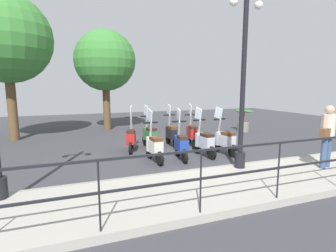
{
  "coord_description": "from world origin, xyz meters",
  "views": [
    {
      "loc": [
        -7.8,
        3.53,
        2.21
      ],
      "look_at": [
        0.2,
        0.5,
        0.9
      ],
      "focal_mm": 28.0,
      "sensor_mm": 36.0,
      "label": 1
    }
  ],
  "objects_px": {
    "scooter_near_0": "(225,140)",
    "scooter_far_0": "(192,133)",
    "tree_large": "(6,39)",
    "scooter_far_1": "(172,133)",
    "tree_distant": "(105,61)",
    "scooter_near_2": "(181,144)",
    "scooter_far_2": "(150,135)",
    "scooter_far_3": "(131,137)",
    "scooter_near_3": "(154,146)",
    "pedestrian_with_bag": "(327,132)",
    "potted_palm": "(243,122)",
    "scooter_near_1": "(204,141)",
    "lamp_post_near": "(243,89)"
  },
  "relations": [
    {
      "from": "tree_distant",
      "to": "scooter_far_3",
      "type": "height_order",
      "value": "tree_distant"
    },
    {
      "from": "tree_large",
      "to": "scooter_near_3",
      "type": "xyz_separation_m",
      "value": [
        -4.99,
        -4.42,
        -3.53
      ]
    },
    {
      "from": "scooter_near_2",
      "to": "scooter_near_3",
      "type": "relative_size",
      "value": 1.0
    },
    {
      "from": "tree_large",
      "to": "scooter_far_1",
      "type": "relative_size",
      "value": 3.75
    },
    {
      "from": "potted_palm",
      "to": "scooter_near_3",
      "type": "relative_size",
      "value": 0.69
    },
    {
      "from": "tree_large",
      "to": "scooter_far_3",
      "type": "bearing_deg",
      "value": -130.64
    },
    {
      "from": "scooter_far_1",
      "to": "tree_large",
      "type": "bearing_deg",
      "value": 62.49
    },
    {
      "from": "scooter_far_0",
      "to": "scooter_far_2",
      "type": "distance_m",
      "value": 1.6
    },
    {
      "from": "pedestrian_with_bag",
      "to": "tree_large",
      "type": "relative_size",
      "value": 0.28
    },
    {
      "from": "tree_large",
      "to": "scooter_far_0",
      "type": "distance_m",
      "value": 8.08
    },
    {
      "from": "tree_distant",
      "to": "scooter_near_2",
      "type": "xyz_separation_m",
      "value": [
        -6.38,
        -1.32,
        -2.94
      ]
    },
    {
      "from": "scooter_near_1",
      "to": "scooter_far_3",
      "type": "relative_size",
      "value": 1.0
    },
    {
      "from": "tree_distant",
      "to": "scooter_near_0",
      "type": "distance_m",
      "value": 7.56
    },
    {
      "from": "lamp_post_near",
      "to": "tree_large",
      "type": "bearing_deg",
      "value": 42.53
    },
    {
      "from": "scooter_far_3",
      "to": "scooter_far_1",
      "type": "bearing_deg",
      "value": -64.7
    },
    {
      "from": "potted_palm",
      "to": "scooter_near_0",
      "type": "relative_size",
      "value": 0.69
    },
    {
      "from": "potted_palm",
      "to": "scooter_far_0",
      "type": "relative_size",
      "value": 0.69
    },
    {
      "from": "lamp_post_near",
      "to": "scooter_far_0",
      "type": "bearing_deg",
      "value": -4.04
    },
    {
      "from": "scooter_near_0",
      "to": "scooter_far_3",
      "type": "xyz_separation_m",
      "value": [
        1.52,
        2.73,
        0.0
      ]
    },
    {
      "from": "lamp_post_near",
      "to": "scooter_far_3",
      "type": "xyz_separation_m",
      "value": [
        3.22,
        2.09,
        -1.66
      ]
    },
    {
      "from": "potted_palm",
      "to": "scooter_far_1",
      "type": "bearing_deg",
      "value": 111.05
    },
    {
      "from": "scooter_near_1",
      "to": "scooter_far_3",
      "type": "distance_m",
      "value": 2.49
    },
    {
      "from": "scooter_far_3",
      "to": "scooter_near_3",
      "type": "bearing_deg",
      "value": -150.4
    },
    {
      "from": "scooter_far_0",
      "to": "scooter_far_3",
      "type": "relative_size",
      "value": 1.0
    },
    {
      "from": "scooter_near_1",
      "to": "scooter_far_2",
      "type": "bearing_deg",
      "value": 30.77
    },
    {
      "from": "scooter_near_2",
      "to": "scooter_far_1",
      "type": "distance_m",
      "value": 1.84
    },
    {
      "from": "scooter_near_0",
      "to": "scooter_far_1",
      "type": "distance_m",
      "value": 2.1
    },
    {
      "from": "lamp_post_near",
      "to": "tree_large",
      "type": "relative_size",
      "value": 0.78
    },
    {
      "from": "scooter_near_1",
      "to": "scooter_far_3",
      "type": "bearing_deg",
      "value": 46.8
    },
    {
      "from": "scooter_far_0",
      "to": "tree_distant",
      "type": "bearing_deg",
      "value": 38.81
    },
    {
      "from": "pedestrian_with_bag",
      "to": "scooter_far_2",
      "type": "relative_size",
      "value": 1.03
    },
    {
      "from": "scooter_near_1",
      "to": "scooter_near_2",
      "type": "bearing_deg",
      "value": 88.83
    },
    {
      "from": "tree_large",
      "to": "tree_distant",
      "type": "distance_m",
      "value": 4.19
    },
    {
      "from": "pedestrian_with_bag",
      "to": "tree_distant",
      "type": "xyz_separation_m",
      "value": [
        8.83,
        4.23,
        2.35
      ]
    },
    {
      "from": "scooter_near_3",
      "to": "lamp_post_near",
      "type": "bearing_deg",
      "value": -138.19
    },
    {
      "from": "scooter_near_1",
      "to": "scooter_far_1",
      "type": "distance_m",
      "value": 1.77
    },
    {
      "from": "scooter_near_0",
      "to": "scooter_near_2",
      "type": "xyz_separation_m",
      "value": [
        -0.04,
        1.55,
        0.0
      ]
    },
    {
      "from": "lamp_post_near",
      "to": "scooter_near_0",
      "type": "bearing_deg",
      "value": -20.67
    },
    {
      "from": "scooter_near_0",
      "to": "potted_palm",
      "type": "bearing_deg",
      "value": -52.93
    },
    {
      "from": "scooter_far_0",
      "to": "scooter_near_0",
      "type": "bearing_deg",
      "value": -153.36
    },
    {
      "from": "scooter_near_3",
      "to": "tree_distant",
      "type": "bearing_deg",
      "value": 0.82
    },
    {
      "from": "scooter_near_2",
      "to": "scooter_far_0",
      "type": "bearing_deg",
      "value": -26.82
    },
    {
      "from": "lamp_post_near",
      "to": "scooter_far_1",
      "type": "xyz_separation_m",
      "value": [
        3.46,
        0.5,
        -1.66
      ]
    },
    {
      "from": "lamp_post_near",
      "to": "pedestrian_with_bag",
      "type": "bearing_deg",
      "value": -111.42
    },
    {
      "from": "scooter_far_0",
      "to": "pedestrian_with_bag",
      "type": "bearing_deg",
      "value": -144.53
    },
    {
      "from": "scooter_near_2",
      "to": "tree_distant",
      "type": "bearing_deg",
      "value": 20.46
    },
    {
      "from": "potted_palm",
      "to": "scooter_far_1",
      "type": "height_order",
      "value": "scooter_far_1"
    },
    {
      "from": "scooter_near_0",
      "to": "scooter_far_0",
      "type": "relative_size",
      "value": 1.0
    },
    {
      "from": "lamp_post_near",
      "to": "tree_distant",
      "type": "relative_size",
      "value": 0.91
    },
    {
      "from": "tree_distant",
      "to": "scooter_far_1",
      "type": "bearing_deg",
      "value": -159.38
    }
  ]
}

